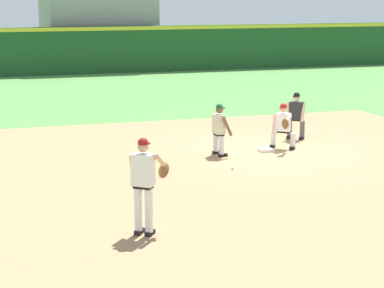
{
  "coord_description": "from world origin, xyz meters",
  "views": [
    {
      "loc": [
        -8.37,
        -19.27,
        4.48
      ],
      "look_at": [
        -3.61,
        -4.36,
        1.29
      ],
      "focal_mm": 70.0,
      "sensor_mm": 36.0,
      "label": 1
    }
  ],
  "objects_px": {
    "first_base_bag": "(266,150)",
    "baserunner": "(219,127)",
    "baseball": "(232,168)",
    "pitcher": "(145,180)",
    "umpire": "(296,114)",
    "first_baseman": "(283,124)"
  },
  "relations": [
    {
      "from": "first_base_bag",
      "to": "baserunner",
      "type": "relative_size",
      "value": 0.26
    },
    {
      "from": "baseball",
      "to": "pitcher",
      "type": "xyz_separation_m",
      "value": [
        -3.4,
        -4.38,
        1.02
      ]
    },
    {
      "from": "baseball",
      "to": "baserunner",
      "type": "distance_m",
      "value": 1.91
    },
    {
      "from": "first_base_bag",
      "to": "baserunner",
      "type": "height_order",
      "value": "baserunner"
    },
    {
      "from": "umpire",
      "to": "first_base_bag",
      "type": "bearing_deg",
      "value": -138.73
    },
    {
      "from": "baserunner",
      "to": "pitcher",
      "type": "bearing_deg",
      "value": -120.95
    },
    {
      "from": "baseball",
      "to": "first_baseman",
      "type": "xyz_separation_m",
      "value": [
        2.31,
        1.98,
        0.69
      ]
    },
    {
      "from": "first_base_bag",
      "to": "pitcher",
      "type": "bearing_deg",
      "value": -129.48
    },
    {
      "from": "umpire",
      "to": "first_baseman",
      "type": "bearing_deg",
      "value": -128.78
    },
    {
      "from": "first_base_bag",
      "to": "umpire",
      "type": "relative_size",
      "value": 0.26
    },
    {
      "from": "pitcher",
      "to": "umpire",
      "type": "distance_m",
      "value": 10.17
    },
    {
      "from": "baserunner",
      "to": "umpire",
      "type": "distance_m",
      "value": 3.41
    },
    {
      "from": "pitcher",
      "to": "umpire",
      "type": "xyz_separation_m",
      "value": [
        6.72,
        7.62,
        -0.27
      ]
    },
    {
      "from": "baseball",
      "to": "baserunner",
      "type": "bearing_deg",
      "value": 81.25
    },
    {
      "from": "baseball",
      "to": "first_baseman",
      "type": "distance_m",
      "value": 3.12
    },
    {
      "from": "baseball",
      "to": "pitcher",
      "type": "bearing_deg",
      "value": -127.82
    },
    {
      "from": "baseball",
      "to": "umpire",
      "type": "relative_size",
      "value": 0.05
    },
    {
      "from": "first_base_bag",
      "to": "umpire",
      "type": "bearing_deg",
      "value": 41.27
    },
    {
      "from": "first_base_bag",
      "to": "baseball",
      "type": "xyz_separation_m",
      "value": [
        -1.72,
        -1.83,
        -0.01
      ]
    },
    {
      "from": "first_base_bag",
      "to": "umpire",
      "type": "xyz_separation_m",
      "value": [
        1.6,
        1.41,
        0.75
      ]
    },
    {
      "from": "umpire",
      "to": "baseball",
      "type": "bearing_deg",
      "value": -135.71
    },
    {
      "from": "first_baseman",
      "to": "baseball",
      "type": "bearing_deg",
      "value": -139.37
    }
  ]
}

